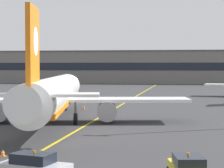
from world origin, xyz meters
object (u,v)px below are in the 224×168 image
(safety_cone_by_nose_gear, at_px, (84,108))
(safety_cone_by_tail, at_px, (3,153))
(airliner_foreground, at_px, (54,94))
(service_car_nearest, at_px, (34,168))

(safety_cone_by_nose_gear, xyz_separation_m, safety_cone_by_tail, (1.65, -35.98, 0.00))
(airliner_foreground, xyz_separation_m, safety_cone_by_nose_gear, (0.01, 16.27, -3.11))
(service_car_nearest, xyz_separation_m, safety_cone_by_tail, (-4.61, 6.51, -0.51))
(airliner_foreground, height_order, safety_cone_by_tail, airliner_foreground)
(service_car_nearest, relative_size, safety_cone_by_nose_gear, 8.20)
(safety_cone_by_tail, bearing_deg, safety_cone_by_nose_gear, 92.63)
(airliner_foreground, distance_m, service_car_nearest, 27.08)
(airliner_foreground, relative_size, safety_cone_by_nose_gear, 75.20)
(safety_cone_by_tail, bearing_deg, airliner_foreground, 94.83)
(airliner_foreground, relative_size, safety_cone_by_tail, 75.20)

